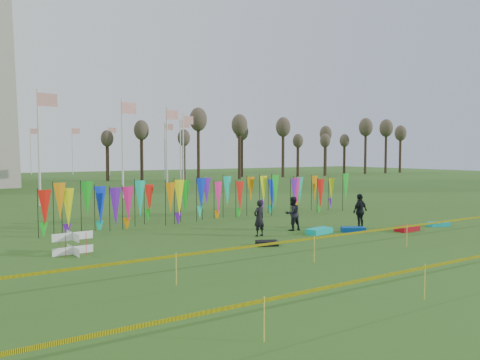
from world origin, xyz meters
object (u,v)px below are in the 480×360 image
kite_bag_red (407,229)px  kite_bag_teal (438,224)px  person_mid (292,214)px  kite_bag_turquoise (319,231)px  person_left (259,218)px  kite_bag_blue (353,229)px  box_kite (73,243)px  kite_bag_black (267,243)px  person_right (360,211)px

kite_bag_red → kite_bag_teal: (2.50, 0.12, -0.01)m
person_mid → kite_bag_turquoise: person_mid is taller
person_left → kite_bag_blue: size_ratio=1.49×
box_kite → person_mid: size_ratio=0.51×
kite_bag_black → kite_bag_teal: size_ratio=0.78×
kite_bag_turquoise → kite_bag_blue: 1.73m
box_kite → kite_bag_red: 14.74m
person_left → person_right: (5.28, -0.90, 0.05)m
box_kite → kite_bag_red: bearing=-12.0°
person_left → person_mid: size_ratio=1.00×
person_left → person_mid: 2.22m
person_left → kite_bag_blue: person_left is taller
person_right → kite_bag_teal: size_ratio=1.57×
person_mid → kite_bag_black: (-3.12, -2.31, -0.70)m
box_kite → kite_bag_black: size_ratio=0.98×
kite_bag_blue → kite_bag_teal: (4.81, -1.05, -0.01)m
kite_bag_turquoise → kite_bag_black: (-3.59, -0.96, -0.03)m
person_right → kite_bag_black: 6.34m
box_kite → person_mid: bearing=-0.4°
kite_bag_red → person_mid: bearing=146.0°
box_kite → person_mid: person_mid is taller
person_left → kite_bag_teal: 9.48m
box_kite → kite_bag_teal: bearing=-9.9°
kite_bag_black → person_right: bearing=9.1°
person_left → kite_bag_teal: person_left is taller
kite_bag_red → kite_bag_black: bearing=174.8°
kite_bag_turquoise → person_left: bearing=160.5°
person_left → kite_bag_teal: (9.13, -2.46, -0.69)m
kite_bag_turquoise → box_kite: bearing=172.3°
box_kite → person_mid: 9.98m
box_kite → kite_bag_turquoise: box_kite is taller
person_mid → kite_bag_black: size_ratio=1.91×
person_left → person_mid: bearing=-179.4°
person_mid → person_right: size_ratio=0.95×
kite_bag_turquoise → kite_bag_black: bearing=-165.0°
kite_bag_black → kite_bag_red: bearing=-5.2°
kite_bag_blue → kite_bag_red: 2.59m
kite_bag_black → person_mid: bearing=36.5°
kite_bag_red → kite_bag_teal: 2.50m
person_left → kite_bag_turquoise: size_ratio=1.28×
kite_bag_turquoise → kite_bag_blue: size_ratio=1.17×
kite_bag_turquoise → kite_bag_teal: size_ratio=1.16×
person_right → kite_bag_blue: bearing=19.9°
kite_bag_blue → kite_bag_red: size_ratio=0.86×
person_left → person_mid: (2.19, 0.41, 0.00)m
box_kite → kite_bag_turquoise: (10.44, -1.42, -0.29)m
kite_bag_black → kite_bag_turquoise: bearing=15.0°
box_kite → kite_bag_teal: (16.91, -2.94, -0.31)m
person_mid → kite_bag_turquoise: size_ratio=1.28×
person_right → kite_bag_red: person_right is taller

